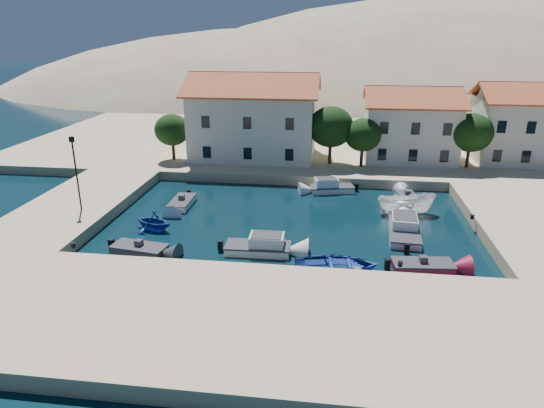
{
  "coord_description": "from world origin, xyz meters",
  "views": [
    {
      "loc": [
        3.46,
        -27.9,
        15.34
      ],
      "look_at": [
        -1.33,
        8.65,
        2.0
      ],
      "focal_mm": 32.0,
      "sensor_mm": 36.0,
      "label": 1
    }
  ],
  "objects": [
    {
      "name": "ground",
      "position": [
        0.0,
        0.0,
        0.0
      ],
      "size": [
        400.0,
        400.0,
        0.0
      ],
      "primitive_type": "plane",
      "color": "black",
      "rests_on": "ground"
    },
    {
      "name": "quay_south",
      "position": [
        0.0,
        -6.0,
        0.5
      ],
      "size": [
        52.0,
        12.0,
        1.0
      ],
      "primitive_type": "cube",
      "color": "#CDB98C",
      "rests_on": "ground"
    },
    {
      "name": "quay_west",
      "position": [
        -19.0,
        10.0,
        0.5
      ],
      "size": [
        8.0,
        20.0,
        1.0
      ],
      "primitive_type": "cube",
      "color": "#CDB98C",
      "rests_on": "ground"
    },
    {
      "name": "quay_north",
      "position": [
        2.0,
        38.0,
        0.5
      ],
      "size": [
        80.0,
        36.0,
        1.0
      ],
      "primitive_type": "cube",
      "color": "#CDB98C",
      "rests_on": "ground"
    },
    {
      "name": "hills",
      "position": [
        20.64,
        123.62,
        -23.4
      ],
      "size": [
        254.0,
        176.0,
        99.0
      ],
      "color": "gray",
      "rests_on": "ground"
    },
    {
      "name": "building_left",
      "position": [
        -6.0,
        28.0,
        5.94
      ],
      "size": [
        14.7,
        9.45,
        9.7
      ],
      "color": "silver",
      "rests_on": "quay_north"
    },
    {
      "name": "building_mid",
      "position": [
        12.0,
        29.0,
        5.22
      ],
      "size": [
        10.5,
        8.4,
        8.3
      ],
      "color": "silver",
      "rests_on": "quay_north"
    },
    {
      "name": "building_right",
      "position": [
        24.0,
        30.0,
        5.47
      ],
      "size": [
        9.45,
        8.4,
        8.8
      ],
      "color": "silver",
      "rests_on": "quay_north"
    },
    {
      "name": "trees",
      "position": [
        4.51,
        25.46,
        4.84
      ],
      "size": [
        37.3,
        5.3,
        6.45
      ],
      "color": "#382314",
      "rests_on": "quay_north"
    },
    {
      "name": "lamppost",
      "position": [
        -17.5,
        8.0,
        4.75
      ],
      "size": [
        0.35,
        0.25,
        6.22
      ],
      "color": "black",
      "rests_on": "quay_west"
    },
    {
      "name": "bollards",
      "position": [
        2.8,
        3.87,
        1.15
      ],
      "size": [
        29.36,
        9.56,
        0.3
      ],
      "color": "black",
      "rests_on": "ground"
    },
    {
      "name": "motorboat_grey_sw",
      "position": [
        -10.22,
        2.45,
        0.29
      ],
      "size": [
        4.2,
        2.37,
        1.25
      ],
      "rotation": [
        0.0,
        0.0,
        -0.16
      ],
      "color": "#38393E",
      "rests_on": "ground"
    },
    {
      "name": "cabin_cruiser_south",
      "position": [
        -1.72,
        3.7,
        0.48
      ],
      "size": [
        4.78,
        2.13,
        1.6
      ],
      "rotation": [
        0.0,
        0.0,
        0.03
      ],
      "color": "white",
      "rests_on": "ground"
    },
    {
      "name": "rowboat_south",
      "position": [
        3.97,
        1.5,
        0.0
      ],
      "size": [
        5.98,
        4.59,
        1.15
      ],
      "primitive_type": "imported",
      "rotation": [
        0.0,
        0.0,
        1.69
      ],
      "color": "navy",
      "rests_on": "ground"
    },
    {
      "name": "motorboat_red_se",
      "position": [
        9.72,
        2.38,
        0.29
      ],
      "size": [
        4.19,
        2.17,
        1.25
      ],
      "rotation": [
        0.0,
        0.0,
        0.09
      ],
      "color": "maroon",
      "rests_on": "ground"
    },
    {
      "name": "cabin_cruiser_east",
      "position": [
        9.22,
        8.21,
        0.48
      ],
      "size": [
        2.7,
        5.85,
        1.6
      ],
      "rotation": [
        0.0,
        0.0,
        1.5
      ],
      "color": "white",
      "rests_on": "ground"
    },
    {
      "name": "boat_east",
      "position": [
        9.94,
        13.15,
        0.0
      ],
      "size": [
        5.37,
        2.77,
        1.98
      ],
      "primitive_type": "imported",
      "rotation": [
        0.0,
        0.0,
        1.74
      ],
      "color": "white",
      "rests_on": "ground"
    },
    {
      "name": "motorboat_white_ne",
      "position": [
        10.52,
        16.6,
        0.3
      ],
      "size": [
        2.0,
        3.61,
        1.25
      ],
      "rotation": [
        0.0,
        0.0,
        1.69
      ],
      "color": "white",
      "rests_on": "ground"
    },
    {
      "name": "rowboat_west",
      "position": [
        -10.8,
        6.87,
        0.0
      ],
      "size": [
        4.16,
        3.88,
        1.79
      ],
      "primitive_type": "imported",
      "rotation": [
        0.0,
        0.0,
        -1.9
      ],
      "color": "navy",
      "rests_on": "ground"
    },
    {
      "name": "motorboat_white_west",
      "position": [
        -10.21,
        12.56,
        0.29
      ],
      "size": [
        1.84,
        4.02,
        1.25
      ],
      "rotation": [
        0.0,
        0.0,
        -1.55
      ],
      "color": "white",
      "rests_on": "ground"
    },
    {
      "name": "cabin_cruiser_north",
      "position": [
        3.42,
        18.46,
        0.48
      ],
      "size": [
        4.59,
        2.79,
        1.6
      ],
      "rotation": [
        0.0,
        0.0,
        3.39
      ],
      "color": "white",
      "rests_on": "ground"
    }
  ]
}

